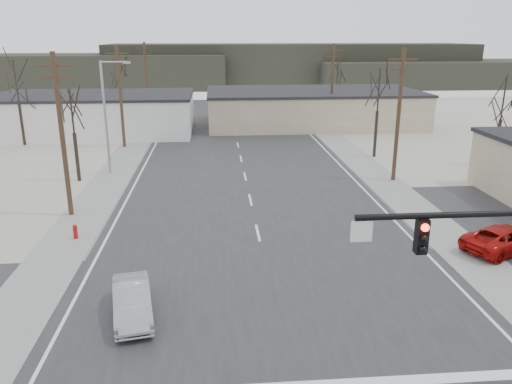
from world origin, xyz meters
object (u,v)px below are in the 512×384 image
fire_hydrant (75,232)px  car_far_b (232,112)px  car_parked_red (503,239)px  car_far_a (246,121)px  sedan_crossing (132,301)px

fire_hydrant → car_far_b: bearing=76.3°
car_far_b → car_parked_red: 47.39m
fire_hydrant → car_far_a: 35.54m
car_far_a → car_parked_red: car_far_a is taller
fire_hydrant → car_parked_red: size_ratio=0.18×
car_far_b → car_parked_red: (12.53, -45.70, -0.04)m
car_parked_red → sedan_crossing: bearing=80.4°
car_far_b → car_parked_red: size_ratio=0.85×
sedan_crossing → car_parked_red: 19.04m
fire_hydrant → sedan_crossing: 9.54m
sedan_crossing → car_parked_red: (18.38, 4.94, -0.03)m
car_far_a → car_far_b: car_far_a is taller
sedan_crossing → car_far_a: 42.65m
car_far_a → fire_hydrant: bearing=95.2°
fire_hydrant → car_far_b: (10.27, 42.20, 0.29)m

